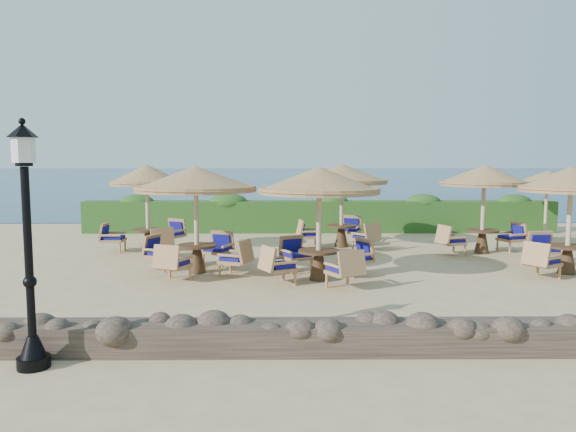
% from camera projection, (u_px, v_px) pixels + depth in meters
% --- Properties ---
extents(ground, '(120.00, 120.00, 0.00)m').
position_uv_depth(ground, '(337.00, 269.00, 14.48)').
color(ground, tan).
rests_on(ground, ground).
extents(sea, '(160.00, 160.00, 0.00)m').
position_uv_depth(sea, '(293.00, 176.00, 84.09)').
color(sea, '#0B264C').
rests_on(sea, ground).
extents(hedge, '(18.00, 0.90, 1.20)m').
position_uv_depth(hedge, '(319.00, 216.00, 21.58)').
color(hedge, '#1D4315').
rests_on(hedge, ground).
extents(stone_wall, '(15.00, 0.65, 0.44)m').
position_uv_depth(stone_wall, '(377.00, 337.00, 8.29)').
color(stone_wall, brown).
rests_on(stone_wall, ground).
extents(lamp_post, '(0.44, 0.44, 3.31)m').
position_uv_depth(lamp_post, '(29.00, 256.00, 7.52)').
color(lamp_post, black).
rests_on(lamp_post, ground).
extents(extra_parasol, '(2.30, 2.30, 2.41)m').
position_uv_depth(extra_parasol, '(547.00, 177.00, 19.48)').
color(extra_parasol, '#CDB690').
rests_on(extra_parasol, ground).
extents(cafe_set_0, '(3.02, 3.02, 2.65)m').
position_uv_depth(cafe_set_0, '(196.00, 198.00, 13.81)').
color(cafe_set_0, '#CDB690').
rests_on(cafe_set_0, ground).
extents(cafe_set_1, '(2.87, 2.87, 2.65)m').
position_uv_depth(cafe_set_1, '(319.00, 202.00, 13.01)').
color(cafe_set_1, '#CDB690').
rests_on(cafe_set_1, ground).
extents(cafe_set_2, '(2.77, 2.66, 2.65)m').
position_uv_depth(cafe_set_2, '(570.00, 200.00, 13.70)').
color(cafe_set_2, '#CDB690').
rests_on(cafe_set_2, ground).
extents(cafe_set_3, '(2.52, 2.77, 2.65)m').
position_uv_depth(cafe_set_3, '(147.00, 195.00, 16.90)').
color(cafe_set_3, '#CDB690').
rests_on(cafe_set_3, ground).
extents(cafe_set_4, '(2.94, 2.94, 2.65)m').
position_uv_depth(cafe_set_4, '(342.00, 187.00, 17.84)').
color(cafe_set_4, '#CDB690').
rests_on(cafe_set_4, ground).
extents(cafe_set_5, '(2.88, 2.61, 2.65)m').
position_uv_depth(cafe_set_5, '(484.00, 188.00, 16.65)').
color(cafe_set_5, '#CDB690').
rests_on(cafe_set_5, ground).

